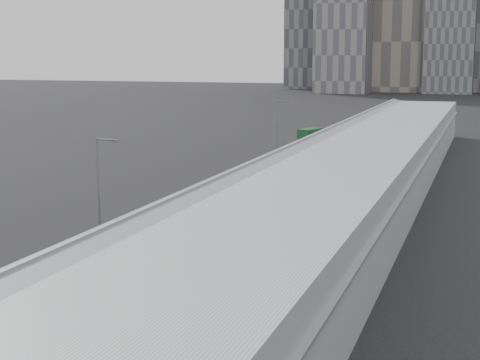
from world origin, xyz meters
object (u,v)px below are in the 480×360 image
at_px(bus_2, 168,240).
at_px(bus_3, 210,212).
at_px(street_lamp_far, 279,126).
at_px(bus_5, 299,165).
at_px(suv, 332,130).
at_px(bus_1, 42,314).
at_px(bus_6, 319,154).
at_px(shipping_container, 310,136).
at_px(street_lamp_near, 100,185).
at_px(bus_4, 259,187).

xyz_separation_m(bus_2, bus_3, (-0.84, 11.16, -0.08)).
bearing_deg(street_lamp_far, bus_5, -63.91).
height_order(bus_2, suv, bus_2).
height_order(bus_1, bus_2, bus_2).
bearing_deg(bus_2, bus_6, 92.67).
xyz_separation_m(street_lamp_far, shipping_container, (-1.17, 25.50, -4.02)).
bearing_deg(bus_1, bus_6, 87.92).
height_order(bus_2, street_lamp_near, street_lamp_near).
xyz_separation_m(bus_4, bus_5, (0.51, 16.10, 0.17)).
xyz_separation_m(bus_1, bus_4, (-0.88, 42.69, -0.21)).
relative_size(street_lamp_near, suv, 1.64).
bearing_deg(bus_2, bus_3, 96.82).
bearing_deg(bus_1, shipping_container, 92.46).
bearing_deg(street_lamp_near, bus_1, -69.65).
relative_size(bus_4, bus_6, 0.91).
bearing_deg(bus_4, bus_3, -87.85).
bearing_deg(bus_5, shipping_container, 101.19).
height_order(bus_2, bus_5, bus_2).
distance_m(bus_5, street_lamp_near, 40.17).
bearing_deg(street_lamp_near, suv, 90.16).
distance_m(street_lamp_far, shipping_container, 25.84).
height_order(bus_4, street_lamp_far, street_lamp_far).
bearing_deg(bus_5, bus_1, -89.77).
height_order(bus_3, street_lamp_far, street_lamp_far).
bearing_deg(street_lamp_far, bus_6, -17.09).
bearing_deg(bus_5, suv, 97.17).
xyz_separation_m(bus_5, street_lamp_near, (-6.81, -39.42, 3.57)).
height_order(bus_1, bus_3, bus_1).
distance_m(shipping_container, suv, 16.02).
relative_size(bus_6, shipping_container, 2.53).
distance_m(bus_1, bus_6, 70.34).
xyz_separation_m(bus_2, street_lamp_far, (-6.89, 55.31, 3.58)).
height_order(bus_1, street_lamp_near, street_lamp_near).
distance_m(bus_1, bus_2, 17.09).
relative_size(bus_3, street_lamp_near, 1.48).
bearing_deg(bus_3, bus_4, 92.16).
bearing_deg(bus_2, shipping_container, 98.20).
height_order(bus_3, bus_4, bus_3).
xyz_separation_m(bus_1, street_lamp_near, (-7.18, 19.37, 3.54)).
bearing_deg(bus_5, street_lamp_far, 115.95).
relative_size(bus_3, suv, 2.42).
relative_size(bus_5, street_lamp_far, 1.48).
height_order(bus_2, bus_6, bus_2).
distance_m(bus_3, bus_6, 42.09).
height_order(shipping_container, suv, shipping_container).
bearing_deg(suv, bus_5, -75.27).
distance_m(bus_4, street_lamp_near, 24.45).
distance_m(bus_3, bus_5, 30.54).
bearing_deg(bus_1, street_lamp_far, 93.22).
bearing_deg(street_lamp_far, bus_2, -82.90).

